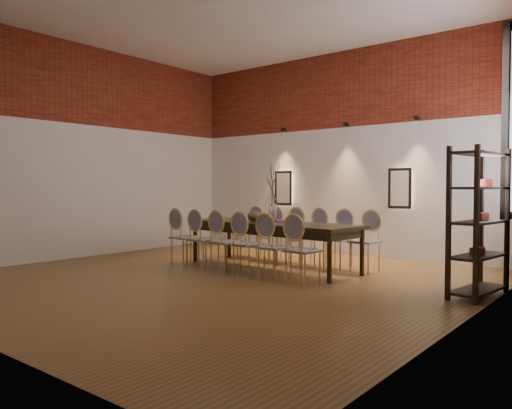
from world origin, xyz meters
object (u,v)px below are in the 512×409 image
Objects in this scene: chair_far_b at (269,233)px; chair_far_e at (338,239)px; book at (275,221)px; chair_near_c at (226,242)px; chair_far_d at (313,237)px; chair_far_f at (365,242)px; chair_near_d at (249,244)px; shelving_rack at (479,222)px; vase at (273,213)px; chair_near_e at (275,247)px; chair_far_a at (249,231)px; chair_near_a at (185,237)px; dining_table at (271,245)px; bowl at (255,216)px; chair_far_c at (290,235)px; chair_near_b at (205,239)px; chair_near_f at (303,251)px.

chair_far_e is at bearing -180.00° from chair_far_b.
chair_near_c is at bearing -106.07° from book.
chair_far_d and chair_far_f have the same top height.
shelving_rack reaches higher than chair_near_d.
chair_far_e is 1.15m from vase.
chair_near_e is 1.15m from vase.
chair_near_a is at bearing 90.00° from chair_far_a.
chair_far_b is at bearing 134.76° from dining_table.
chair_near_e reaches higher than bowl.
chair_near_c and chair_far_c have the same top height.
shelving_rack is (4.06, 0.58, 0.43)m from chair_near_b.
chair_near_c is (0.51, -0.05, 0.00)m from chair_near_b.
dining_table is 1.09m from chair_near_b.
chair_far_b is 3.92× the size of bowl.
chair_far_c is (1.16, 1.44, 0.00)m from chair_near_a.
chair_far_a is at bearing 123.47° from chair_near_c.
chair_far_b and chair_far_d have the same top height.
bowl is at bearing -174.36° from shelving_rack.
vase is 1.15× the size of book.
chair_far_b and chair_far_c have the same top height.
chair_far_d is (1.67, 1.40, 0.00)m from chair_near_a.
chair_near_f is at bearing 0.00° from chair_near_d.
chair_far_b is at bearing 142.90° from chair_near_f.
bowl is 0.34m from book.
chair_far_d reaches higher than dining_table.
chair_far_d is at bearing 55.90° from book.
chair_near_d is 1.00× the size of chair_far_d.
chair_far_b is 3.13× the size of vase.
dining_table is at bearing 148.83° from chair_near_f.
chair_near_b is 1.00× the size of chair_near_f.
chair_near_a is 2.56m from chair_far_e.
bowl is at bearing 117.76° from chair_far_b.
chair_far_f is 1.85m from bowl.
chair_near_a is at bearing 180.00° from chair_near_e.
chair_far_e is (1.16, 1.44, 0.00)m from chair_near_c.
chair_near_d is at bearing 0.00° from chair_near_a.
dining_table is 1.09m from chair_far_e.
chair_near_d is 1.63m from chair_far_e.
shelving_rack reaches higher than bowl.
bowl is 0.92× the size of book.
chair_near_a and chair_near_b have the same top height.
chair_near_a and chair_far_e have the same top height.
chair_far_a is at bearing 90.00° from chair_near_a.
chair_far_d is 1.08m from bowl.
chair_far_d is (-0.36, 1.59, 0.00)m from chair_near_e.
bowl is at bearing 36.80° from chair_far_e.
chair_near_f is at bearing 142.90° from chair_far_b.
chair_near_b is 0.51m from chair_near_c.
chair_near_a is at bearing 45.24° from chair_far_d.
chair_far_d is at bearing 0.00° from chair_far_f.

